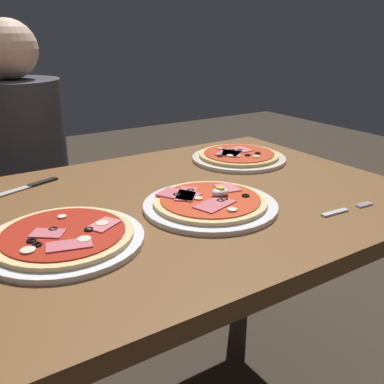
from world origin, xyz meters
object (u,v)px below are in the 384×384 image
(pizza_across_left, at_px, (64,238))
(dining_table, at_px, (172,240))
(fork, at_px, (344,210))
(knife, at_px, (30,186))
(pizza_foreground, at_px, (210,203))
(diner_person, at_px, (28,194))
(pizza_across_right, at_px, (239,157))

(pizza_across_left, bearing_deg, dining_table, 16.22)
(pizza_across_left, xyz_separation_m, fork, (0.60, -0.20, -0.01))
(dining_table, xyz_separation_m, knife, (-0.27, 0.29, 0.11))
(pizza_foreground, bearing_deg, diner_person, 105.44)
(dining_table, bearing_deg, pizza_across_left, -163.78)
(knife, bearing_deg, diner_person, 79.75)
(dining_table, bearing_deg, knife, 132.62)
(pizza_foreground, bearing_deg, pizza_across_right, 41.98)
(pizza_foreground, xyz_separation_m, diner_person, (-0.24, 0.85, -0.19))
(dining_table, height_order, pizza_foreground, pizza_foreground)
(pizza_foreground, height_order, knife, pizza_foreground)
(diner_person, bearing_deg, pizza_foreground, 105.44)
(dining_table, bearing_deg, pizza_across_right, 27.16)
(dining_table, relative_size, fork, 7.75)
(dining_table, distance_m, diner_person, 0.78)
(pizza_across_left, xyz_separation_m, knife, (0.03, 0.38, -0.01))
(pizza_across_right, relative_size, knife, 1.59)
(pizza_across_left, relative_size, diner_person, 0.27)
(dining_table, xyz_separation_m, diner_person, (-0.18, 0.76, -0.07))
(diner_person, bearing_deg, knife, 79.75)
(pizza_across_right, bearing_deg, pizza_foreground, -138.02)
(pizza_foreground, relative_size, pizza_across_right, 1.06)
(pizza_across_left, bearing_deg, pizza_across_right, 22.45)
(diner_person, bearing_deg, pizza_across_left, 82.38)
(pizza_across_right, distance_m, fork, 0.47)
(knife, bearing_deg, pizza_across_left, -94.33)
(fork, bearing_deg, dining_table, 136.82)
(pizza_foreground, relative_size, knife, 1.68)
(fork, bearing_deg, pizza_across_right, 82.24)
(dining_table, relative_size, diner_person, 1.04)
(dining_table, height_order, fork, fork)
(pizza_across_right, relative_size, diner_person, 0.26)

